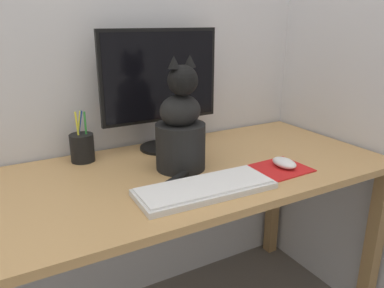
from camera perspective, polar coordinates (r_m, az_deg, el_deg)
The scene contains 9 objects.
wall_back at distance 1.49m, azimuth -8.86°, elevation 20.85°, with size 7.00×0.04×2.50m.
wall_side_right at distance 1.65m, azimuth 23.50°, elevation 19.37°, with size 0.04×7.00×2.50m.
desk at distance 1.29m, azimuth -1.80°, elevation -7.73°, with size 1.46×0.65×0.70m.
monitor at distance 1.40m, azimuth -4.83°, elevation 9.10°, with size 0.46×0.17×0.45m.
keyboard at distance 1.10m, azimuth 2.00°, elevation -6.73°, with size 0.41×0.17×0.02m.
mousepad_right at distance 1.29m, azimuth 13.27°, elevation -3.64°, with size 0.19×0.16×0.00m.
computer_mouse_right at distance 1.30m, azimuth 13.88°, elevation -2.80°, with size 0.06×0.10×0.03m.
cat at distance 1.22m, azimuth -1.72°, elevation 2.35°, with size 0.22×0.23×0.37m.
pen_cup at distance 1.37m, azimuth -16.40°, elevation -0.47°, with size 0.08×0.08×0.18m.
Camera 1 is at (-0.53, -1.03, 1.18)m, focal length 35.00 mm.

